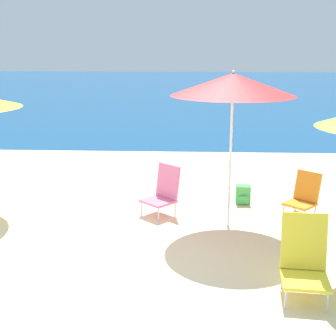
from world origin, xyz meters
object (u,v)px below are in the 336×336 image
object	(u,v)px
beach_umbrella_red	(233,85)
beach_chair_yellow	(304,259)
backpack_green	(243,195)
beach_chair_pink	(164,190)
beach_chair_orange	(304,195)

from	to	relation	value
beach_umbrella_red	beach_chair_yellow	bearing A→B (deg)	-71.60
beach_chair_yellow	backpack_green	distance (m)	3.10
beach_chair_pink	beach_chair_yellow	world-z (taller)	beach_chair_yellow
beach_chair_orange	backpack_green	bearing A→B (deg)	-163.13
beach_chair_pink	backpack_green	distance (m)	1.50
beach_umbrella_red	backpack_green	distance (m)	2.27
beach_chair_pink	beach_chair_orange	world-z (taller)	beach_chair_pink
beach_chair_orange	backpack_green	size ratio (longest dim) A/B	2.14
beach_umbrella_red	beach_chair_yellow	xyz separation A→B (m)	(0.67, -2.01, -1.73)
beach_chair_pink	beach_chair_yellow	bearing A→B (deg)	-12.74
beach_chair_orange	beach_chair_yellow	bearing A→B (deg)	-60.08
beach_umbrella_red	beach_chair_pink	world-z (taller)	beach_umbrella_red
beach_umbrella_red	beach_chair_pink	xyz separation A→B (m)	(-1.02, 0.47, -1.74)
beach_umbrella_red	beach_chair_pink	distance (m)	2.07
backpack_green	beach_umbrella_red	bearing A→B (deg)	-107.51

